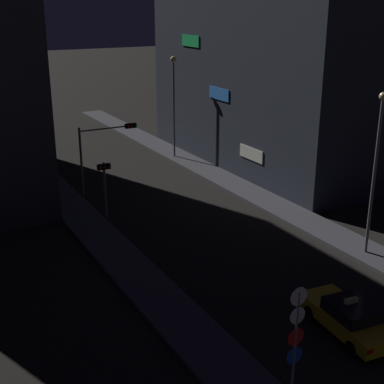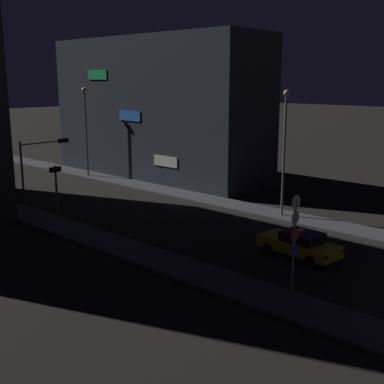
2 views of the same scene
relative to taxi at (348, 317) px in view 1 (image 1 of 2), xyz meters
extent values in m
cube|color=#424247|center=(-5.58, 19.19, -0.65)|extent=(2.38, 61.03, 0.18)
cube|color=#424247|center=(6.25, 19.19, -0.65)|extent=(2.38, 61.03, 0.18)
cube|color=yellow|center=(-6.73, 24.48, 3.49)|extent=(0.08, 2.80, 0.90)
cube|color=#282D38|center=(10.97, 22.15, 5.83)|extent=(7.06, 22.77, 13.13)
cube|color=white|center=(7.40, 17.59, 1.63)|extent=(0.08, 2.80, 0.90)
cube|color=#337FE5|center=(7.40, 22.15, 5.30)|extent=(0.08, 2.80, 0.90)
cube|color=#26CC66|center=(7.40, 26.70, 8.98)|extent=(0.08, 2.80, 0.90)
cube|color=yellow|center=(0.00, 0.05, -0.12)|extent=(2.22, 4.55, 0.60)
cube|color=black|center=(-0.01, -0.15, 0.43)|extent=(1.77, 2.12, 0.50)
cube|color=red|center=(-0.96, -2.09, -0.02)|extent=(0.24, 0.08, 0.16)
cylinder|color=black|center=(-0.66, 1.48, -0.42)|extent=(0.28, 0.66, 0.64)
cylinder|color=black|center=(0.93, 1.33, -0.42)|extent=(0.28, 0.66, 0.64)
cylinder|color=black|center=(-0.92, -1.23, -0.42)|extent=(0.28, 0.66, 0.64)
cube|color=#F4E08C|center=(0.00, -0.05, 0.78)|extent=(0.57, 0.23, 0.20)
cylinder|color=slate|center=(-4.14, 21.07, 1.68)|extent=(0.16, 0.16, 4.83)
cylinder|color=slate|center=(-2.30, 21.07, 3.85)|extent=(3.69, 0.10, 0.10)
cube|color=black|center=(-0.45, 21.07, 3.85)|extent=(0.80, 0.28, 0.32)
sphere|color=red|center=(-0.70, 20.90, 3.85)|extent=(0.20, 0.20, 0.20)
sphere|color=#3F2D0C|center=(-0.45, 20.90, 3.85)|extent=(0.20, 0.20, 0.20)
sphere|color=#0C3319|center=(-0.20, 20.90, 3.85)|extent=(0.20, 0.20, 0.20)
cylinder|color=slate|center=(-4.14, 16.59, 1.05)|extent=(0.16, 0.16, 3.56)
cube|color=black|center=(-4.14, 16.59, 2.58)|extent=(0.80, 0.28, 0.32)
sphere|color=red|center=(-4.39, 16.41, 2.58)|extent=(0.20, 0.20, 0.20)
sphere|color=#3F2D0C|center=(-4.14, 16.41, 2.58)|extent=(0.20, 0.20, 0.20)
sphere|color=#0C3319|center=(-3.89, 16.41, 2.58)|extent=(0.20, 0.20, 0.20)
cylinder|color=slate|center=(-4.93, -2.53, 1.61)|extent=(0.10, 0.10, 4.33)
cylinder|color=white|center=(-4.93, -2.55, 3.63)|extent=(0.62, 0.03, 0.62)
cylinder|color=white|center=(-4.93, -2.55, 2.96)|extent=(0.57, 0.03, 0.57)
cylinder|color=red|center=(-4.93, -2.55, 2.21)|extent=(0.61, 0.03, 0.61)
cylinder|color=blue|center=(-4.93, -2.55, 1.52)|extent=(0.60, 0.03, 0.60)
cylinder|color=slate|center=(6.06, 4.93, 3.46)|extent=(0.16, 0.16, 8.04)
sphere|color=#F4D88C|center=(6.06, 4.93, 7.69)|extent=(0.42, 0.42, 0.42)
cylinder|color=slate|center=(5.81, 26.70, 3.38)|extent=(0.16, 0.16, 7.88)
sphere|color=#F4D88C|center=(5.81, 26.70, 7.58)|extent=(0.52, 0.52, 0.52)
camera|label=1|loc=(-14.71, -13.60, 12.00)|focal=50.95mm
camera|label=2|loc=(-22.57, -12.79, 8.58)|focal=46.64mm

